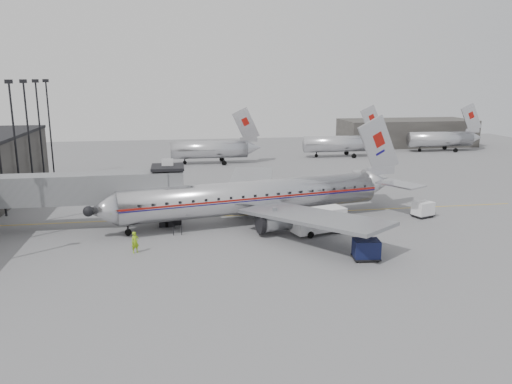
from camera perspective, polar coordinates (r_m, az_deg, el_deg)
ground at (r=51.90m, az=0.17°, el=-4.39°), size 160.00×160.00×0.00m
hangar at (r=121.78m, az=16.77°, el=6.53°), size 30.00×12.00×6.00m
apron_line at (r=58.08m, az=2.12°, el=-2.50°), size 60.00×0.15×0.01m
jet_bridge at (r=54.42m, az=-18.08°, el=0.33°), size 21.00×6.20×7.10m
floodlight_masts at (r=65.23m, az=-26.60°, el=5.34°), size 0.90×42.25×15.25m
distant_aircraft_near at (r=91.98m, az=-5.24°, el=4.94°), size 16.39×3.20×10.26m
distant_aircraft_mid at (r=101.03m, az=9.53°, el=5.53°), size 16.39×3.20×10.26m
distant_aircraft_far at (r=114.50m, az=20.39°, el=5.76°), size 16.39×3.20×10.26m
airliner at (r=54.25m, az=0.36°, el=-0.50°), size 35.49×32.57×11.34m
service_van at (r=50.94m, az=7.26°, el=-3.25°), size 5.81×3.51×2.56m
baggage_cart_navy at (r=44.47m, az=12.48°, el=-6.40°), size 2.50×2.03×1.81m
baggage_cart_white at (r=59.63m, az=18.55°, el=-1.85°), size 2.67×2.34×1.76m
ramp_worker at (r=46.40m, az=-13.65°, el=-5.61°), size 0.86×0.75×1.97m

